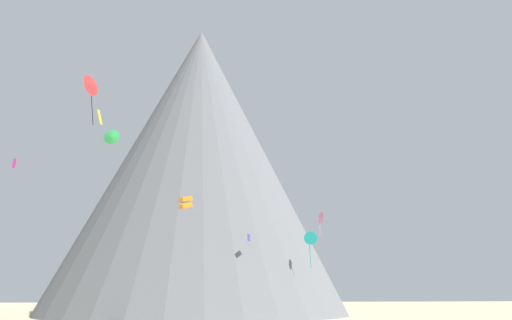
% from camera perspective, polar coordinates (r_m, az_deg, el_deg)
% --- Properties ---
extents(rock_massif, '(73.18, 73.18, 56.80)m').
position_cam_1_polar(rock_massif, '(107.72, -5.48, -2.38)').
color(rock_massif, slate).
rests_on(rock_massif, ground_plane).
extents(kite_green_mid, '(1.60, 0.60, 1.57)m').
position_cam_1_polar(kite_green_mid, '(56.34, -14.82, 2.36)').
color(kite_green_mid, green).
extents(kite_gold_mid, '(0.48, 0.89, 1.42)m').
position_cam_1_polar(kite_gold_mid, '(51.13, -15.96, 4.32)').
color(kite_gold_mid, gold).
extents(kite_pink_mid, '(0.74, 1.89, 3.83)m').
position_cam_1_polar(kite_pink_mid, '(86.07, 6.68, -6.01)').
color(kite_pink_mid, pink).
extents(kite_orange_mid, '(1.85, 1.80, 1.75)m').
position_cam_1_polar(kite_orange_mid, '(72.89, -7.34, -4.43)').
color(kite_orange_mid, orange).
extents(kite_indigo_low, '(0.53, 0.98, 1.08)m').
position_cam_1_polar(kite_indigo_low, '(82.31, -0.75, -8.09)').
color(kite_indigo_low, '#5138B2').
extents(kite_teal_low, '(1.65, 0.94, 4.29)m').
position_cam_1_polar(kite_teal_low, '(65.94, 5.71, -8.16)').
color(kite_teal_low, teal).
extents(kite_magenta_mid, '(0.54, 0.58, 1.37)m').
position_cam_1_polar(kite_magenta_mid, '(75.64, -23.84, -0.32)').
color(kite_magenta_mid, '#D1339E').
extents(kite_red_mid, '(1.78, 2.39, 5.59)m').
position_cam_1_polar(kite_red_mid, '(60.76, -16.71, 7.47)').
color(kite_red_mid, red).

